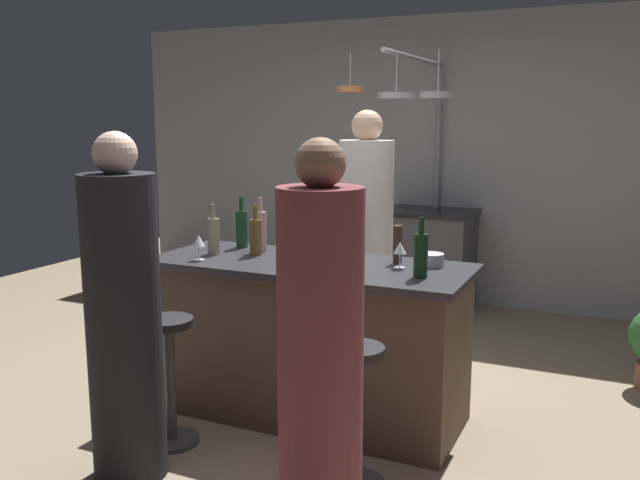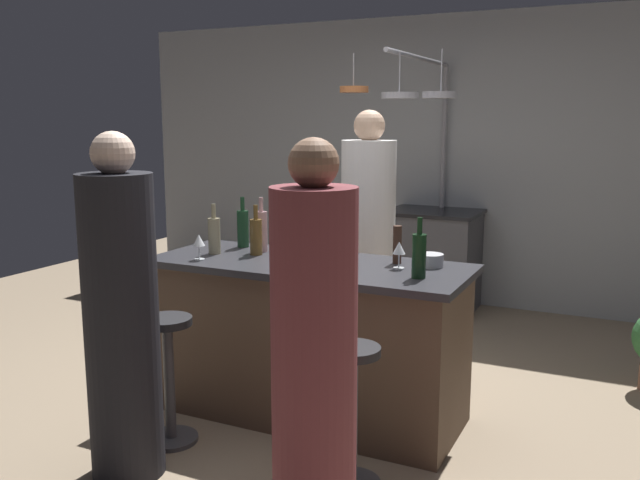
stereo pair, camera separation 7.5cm
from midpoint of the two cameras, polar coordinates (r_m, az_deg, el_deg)
name	(u,v)px [view 1 (the left image)]	position (r m, az deg, el deg)	size (l,w,h in m)	color
ground_plane	(309,413)	(4.06, -1.46, -14.39)	(9.00, 9.00, 0.00)	gray
back_wall	(442,161)	(6.39, 9.89, 6.56)	(6.40, 0.16, 2.60)	#9EA3A8
kitchen_island	(309,339)	(3.89, -1.49, -8.31)	(1.80, 0.72, 0.90)	brown
stove_range	(427,259)	(6.11, 8.68, -1.63)	(0.80, 0.64, 0.89)	#47474C
chef	(366,248)	(4.65, 3.41, -0.71)	(0.37, 0.37, 1.75)	white
bar_stool_right	(356,410)	(3.19, 2.32, -14.11)	(0.28, 0.28, 0.68)	#4C4C51
guest_right	(320,359)	(2.71, -0.77, -9.99)	(0.34, 0.34, 1.62)	brown
bar_stool_left	(170,375)	(3.68, -13.08, -10.99)	(0.28, 0.28, 0.68)	#4C4C51
guest_left	(124,322)	(3.30, -16.80, -6.65)	(0.35, 0.35, 1.63)	black
overhead_pot_rack	(414,122)	(5.38, 7.48, 9.85)	(0.87, 1.55, 2.17)	gray
cutting_board	(310,257)	(3.86, -1.39, -1.45)	(0.32, 0.22, 0.02)	#997047
pepper_mill	(398,244)	(3.75, 5.99, -0.37)	(0.05, 0.05, 0.21)	#382319
wine_bottle_green	(242,228)	(4.22, -7.10, 1.01)	(0.07, 0.07, 0.31)	#193D23
wine_bottle_red	(421,254)	(3.42, 7.86, -1.21)	(0.07, 0.07, 0.31)	#143319
wine_bottle_white	(214,235)	(4.03, -9.47, 0.41)	(0.07, 0.07, 0.30)	gray
wine_bottle_amber	(256,236)	(3.97, -5.97, 0.33)	(0.07, 0.07, 0.29)	brown
wine_bottle_rose	(261,231)	(4.06, -5.53, 0.79)	(0.07, 0.07, 0.33)	#B78C8E
wine_glass_near_right_guest	(199,242)	(3.86, -10.71, -0.16)	(0.07, 0.07, 0.15)	silver
wine_glass_by_chef	(400,249)	(3.61, 6.16, -0.76)	(0.07, 0.07, 0.15)	silver
mixing_bowl_steel	(431,260)	(3.70, 8.74, -1.66)	(0.14, 0.14, 0.07)	#B7B7BC
mixing_bowl_blue	(335,266)	(3.51, 0.64, -2.21)	(0.16, 0.16, 0.07)	#334C6B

